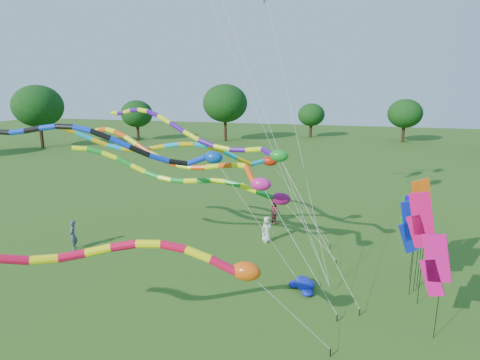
% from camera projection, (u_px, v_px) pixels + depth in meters
% --- Properties ---
extents(ground, '(160.00, 160.00, 0.00)m').
position_uv_depth(ground, '(258.00, 337.00, 15.21)').
color(ground, '#2B5717').
rests_on(ground, ground).
extents(tree_ring, '(114.74, 115.23, 9.18)m').
position_uv_depth(tree_ring, '(252.00, 214.00, 12.86)').
color(tree_ring, '#382314').
rests_on(tree_ring, ground).
extents(tube_kite_red, '(13.31, 5.43, 6.25)m').
position_uv_depth(tube_kite_red, '(112.00, 256.00, 12.55)').
color(tube_kite_red, black).
rests_on(tube_kite_red, ground).
extents(tube_kite_orange, '(13.26, 4.31, 7.65)m').
position_uv_depth(tube_kite_orange, '(190.00, 161.00, 18.73)').
color(tube_kite_orange, black).
rests_on(tube_kite_orange, ground).
extents(tube_kite_purple, '(14.31, 5.84, 8.68)m').
position_uv_depth(tube_kite_purple, '(200.00, 134.00, 19.64)').
color(tube_kite_purple, black).
rests_on(tube_kite_purple, ground).
extents(tube_kite_blue, '(14.72, 2.88, 8.32)m').
position_uv_depth(tube_kite_blue, '(116.00, 144.00, 17.18)').
color(tube_kite_blue, black).
rests_on(tube_kite_blue, ground).
extents(tube_kite_cyan, '(13.38, 4.88, 7.78)m').
position_uv_depth(tube_kite_cyan, '(194.00, 151.00, 20.96)').
color(tube_kite_cyan, black).
rests_on(tube_kite_cyan, ground).
extents(tube_kite_green, '(14.97, 1.25, 6.41)m').
position_uv_depth(tube_kite_green, '(201.00, 180.00, 21.95)').
color(tube_kite_green, black).
rests_on(tube_kite_green, ground).
extents(banner_pole_green, '(1.10, 0.52, 4.40)m').
position_uv_depth(banner_pole_green, '(411.00, 219.00, 18.88)').
color(banner_pole_green, black).
rests_on(banner_pole_green, ground).
extents(banner_pole_magenta_a, '(1.11, 0.49, 4.16)m').
position_uv_depth(banner_pole_magenta_a, '(435.00, 265.00, 14.57)').
color(banner_pole_magenta_a, black).
rests_on(banner_pole_magenta_a, ground).
extents(banner_pole_orange, '(1.11, 0.49, 5.28)m').
position_uv_depth(banner_pole_orange, '(421.00, 206.00, 17.99)').
color(banner_pole_orange, black).
rests_on(banner_pole_orange, ground).
extents(banner_pole_magenta_b, '(1.16, 0.28, 5.08)m').
position_uv_depth(banner_pole_magenta_b, '(420.00, 220.00, 16.65)').
color(banner_pole_magenta_b, black).
rests_on(banner_pole_magenta_b, ground).
extents(banner_pole_blue_a, '(1.14, 0.40, 4.56)m').
position_uv_depth(banner_pole_blue_a, '(411.00, 226.00, 17.40)').
color(banner_pole_blue_a, black).
rests_on(banner_pole_blue_a, ground).
extents(banner_pole_blue_b, '(1.16, 0.21, 4.65)m').
position_uv_depth(banner_pole_blue_b, '(415.00, 221.00, 17.85)').
color(banner_pole_blue_b, black).
rests_on(banner_pole_blue_b, ground).
extents(blue_nylon_heap, '(1.31, 1.34, 0.46)m').
position_uv_depth(blue_nylon_heap, '(302.00, 285.00, 18.61)').
color(blue_nylon_heap, '#0D1CAF').
rests_on(blue_nylon_heap, ground).
extents(person_a, '(0.91, 0.90, 1.58)m').
position_uv_depth(person_a, '(267.00, 229.00, 24.12)').
color(person_a, silver).
rests_on(person_a, ground).
extents(person_b, '(0.68, 0.76, 1.76)m').
position_uv_depth(person_b, '(73.00, 235.00, 22.94)').
color(person_b, '#44505F').
rests_on(person_b, ground).
extents(person_c, '(0.98, 0.98, 1.61)m').
position_uv_depth(person_c, '(275.00, 211.00, 27.41)').
color(person_c, '#98373F').
rests_on(person_c, ground).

